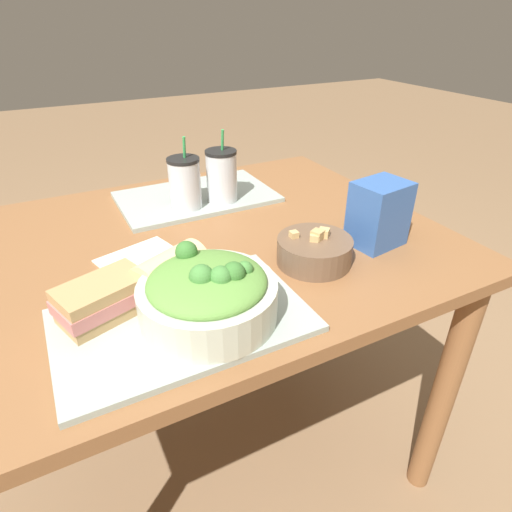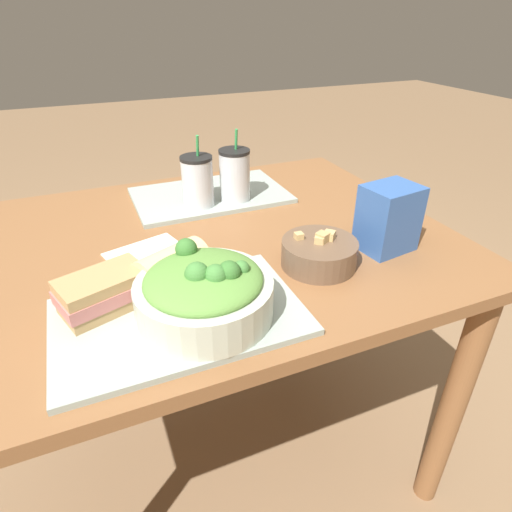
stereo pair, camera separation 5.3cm
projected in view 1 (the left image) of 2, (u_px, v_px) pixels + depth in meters
ground_plane at (208, 452)px, 1.35m from camera, size 12.00×12.00×0.00m
dining_table at (193, 283)px, 1.03m from camera, size 1.17×0.86×0.75m
tray_near at (182, 320)px, 0.72m from camera, size 0.42×0.26×0.01m
tray_far at (197, 197)px, 1.19m from camera, size 0.42×0.26×0.01m
salad_bowl at (208, 293)px, 0.70m from camera, size 0.23×0.23×0.11m
soup_bowl at (314, 250)px, 0.88m from camera, size 0.15×0.15×0.07m
sandwich_near at (104, 299)px, 0.71m from camera, size 0.17×0.13×0.06m
baguette_near at (172, 271)px, 0.77m from camera, size 0.15×0.13×0.08m
drink_cup_dark at (185, 185)px, 1.08m from camera, size 0.08×0.08×0.18m
drink_cup_red at (222, 177)px, 1.12m from camera, size 0.08×0.08×0.19m
chip_bag at (379, 214)px, 0.93m from camera, size 0.12×0.11×0.14m
napkin_folded at (139, 258)px, 0.91m from camera, size 0.18×0.15×0.00m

